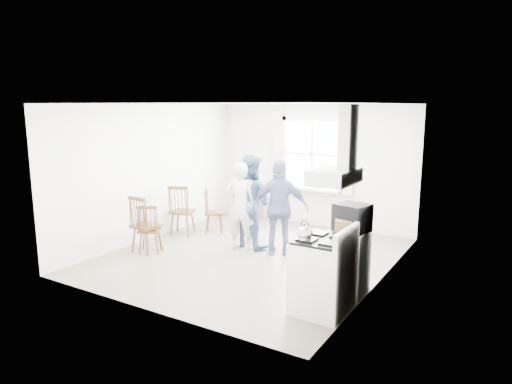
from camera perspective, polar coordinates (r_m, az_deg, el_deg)
name	(u,v)px	position (r m, az deg, el deg)	size (l,w,h in m)	color
room_shell	(251,182)	(7.69, -0.65, 1.25)	(4.62, 5.12, 2.64)	#786A5C
window_assembly	(311,158)	(9.81, 6.95, 4.20)	(1.88, 0.24, 1.70)	white
range_hood	(339,163)	(5.48, 10.35, 3.56)	(0.45, 0.76, 0.94)	white
shelf_unit	(253,201)	(10.53, -0.41, -1.13)	(0.40, 0.30, 0.80)	gray
gas_stove	(323,274)	(5.89, 8.40, -10.13)	(0.68, 0.76, 1.12)	white
kettle	(305,234)	(5.59, 6.09, -5.20)	(0.18, 0.18, 0.26)	silver
low_cabinet	(348,262)	(6.49, 11.40, -8.54)	(0.50, 0.55, 0.90)	white
stereo_stack	(352,218)	(6.28, 11.92, -3.15)	(0.50, 0.46, 0.38)	black
cardboard_box	(346,227)	(6.18, 11.22, -4.25)	(0.29, 0.21, 0.19)	#A88051
windsor_chair_a	(180,205)	(9.16, -9.50, -1.63)	(0.54, 0.54, 1.03)	#482C17
windsor_chair_b	(141,218)	(8.23, -14.16, -3.22)	(0.45, 0.44, 1.03)	#482C17
windsor_chair_c	(148,224)	(8.19, -13.34, -3.91)	(0.50, 0.50, 0.88)	#482C17
person_left	(241,206)	(8.16, -1.91, -1.76)	(0.58, 0.58, 1.60)	silver
person_mid	(250,201)	(8.33, -0.70, -1.13)	(0.83, 0.83, 1.71)	#4D6390
person_right	(280,208)	(7.88, 3.03, -2.02)	(0.97, 0.97, 1.66)	navy
potted_plant	(320,180)	(9.69, 8.04, 1.46)	(0.19, 0.19, 0.34)	#33723A
windsor_chair_d	(209,206)	(9.38, -5.85, -1.76)	(0.51, 0.51, 0.89)	#482C17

